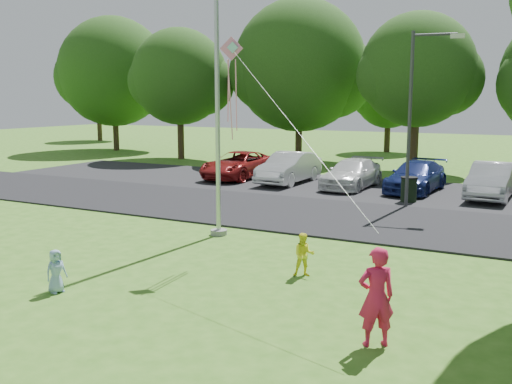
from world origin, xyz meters
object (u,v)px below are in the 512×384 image
at_px(child_yellow, 304,255).
at_px(child_blue, 56,271).
at_px(kite, 234,69).
at_px(street_lamp, 418,103).
at_px(flagpole, 217,96).
at_px(trash_can, 409,190).
at_px(woman, 376,297).

bearing_deg(child_yellow, child_blue, -167.30).
distance_m(child_yellow, kite, 4.87).
xyz_separation_m(street_lamp, child_yellow, (-0.43, -9.58, -3.39)).
height_order(flagpole, child_blue, flagpole).
height_order(trash_can, woman, woman).
bearing_deg(trash_can, street_lamp, -68.03).
xyz_separation_m(woman, child_yellow, (-2.52, 2.94, -0.34)).
height_order(flagpole, trash_can, flagpole).
bearing_deg(woman, trash_can, -114.45).
bearing_deg(woman, flagpole, -75.65).
height_order(child_yellow, child_blue, child_yellow).
relative_size(flagpole, woman, 5.89).
xyz_separation_m(flagpole, woman, (6.37, -5.49, -3.32)).
bearing_deg(trash_can, child_blue, -106.90).
relative_size(child_yellow, child_blue, 1.09).
xyz_separation_m(flagpole, street_lamp, (4.28, 7.03, -0.26)).
relative_size(street_lamp, woman, 3.82).
bearing_deg(child_yellow, kite, 136.62).
relative_size(flagpole, street_lamp, 1.54).
bearing_deg(street_lamp, woman, -88.16).
relative_size(street_lamp, child_yellow, 6.37).
bearing_deg(child_yellow, woman, -76.19).
bearing_deg(child_yellow, street_lamp, 60.67).
xyz_separation_m(street_lamp, woman, (2.09, -12.53, -3.05)).
height_order(woman, child_blue, woman).
distance_m(woman, child_yellow, 3.89).
height_order(flagpole, woman, flagpole).
bearing_deg(street_lamp, trash_can, 104.32).
bearing_deg(child_blue, trash_can, -2.55).
relative_size(woman, child_blue, 1.81).
bearing_deg(woman, child_blue, -30.33).
bearing_deg(child_blue, flagpole, 10.79).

